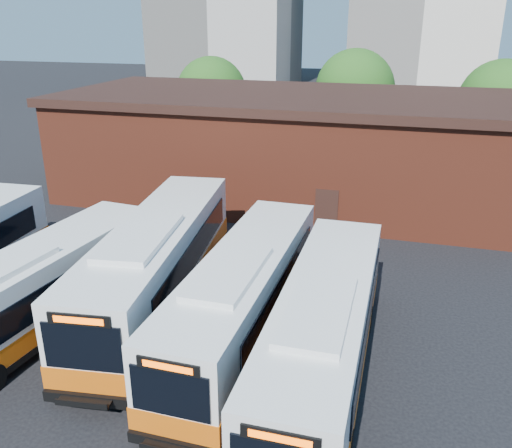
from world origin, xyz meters
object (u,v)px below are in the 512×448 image
(bus_west, at_px, (35,295))
(transit_worker, at_px, (212,410))
(bus_mideast, at_px, (244,300))
(bus_east, at_px, (324,337))
(bus_midwest, at_px, (158,266))

(bus_west, height_order, transit_worker, bus_west)
(bus_mideast, relative_size, bus_east, 1.00)
(transit_worker, bearing_deg, bus_mideast, -0.75)
(bus_mideast, relative_size, transit_worker, 7.39)
(bus_mideast, height_order, transit_worker, bus_mideast)
(bus_east, relative_size, transit_worker, 7.39)
(transit_worker, bearing_deg, bus_west, 60.09)
(bus_east, xyz_separation_m, transit_worker, (-2.45, -3.30, -0.69))
(bus_east, distance_m, transit_worker, 4.17)
(bus_midwest, height_order, bus_east, bus_midwest)
(bus_west, relative_size, transit_worker, 7.26)
(bus_east, bearing_deg, bus_midwest, 156.76)
(bus_west, relative_size, bus_mideast, 0.98)
(bus_mideast, xyz_separation_m, transit_worker, (0.61, -4.86, -0.69))
(bus_west, xyz_separation_m, bus_midwest, (3.32, 3.07, 0.17))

